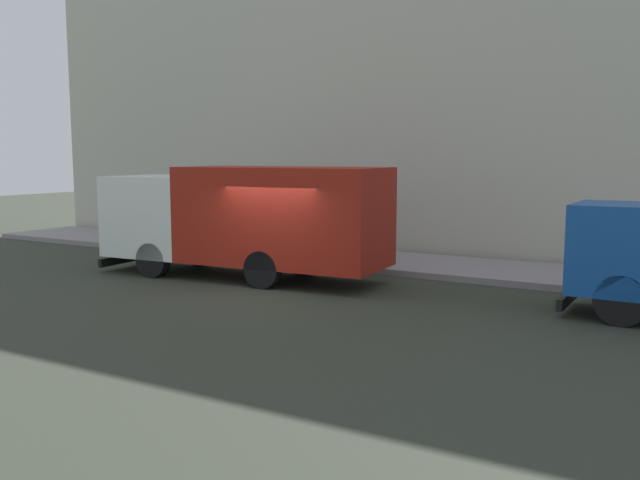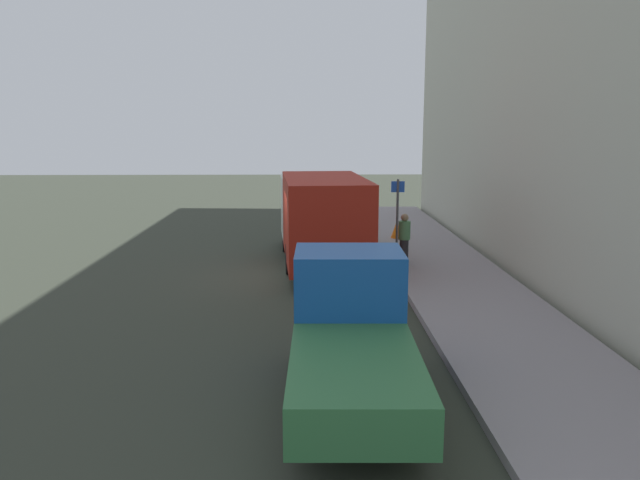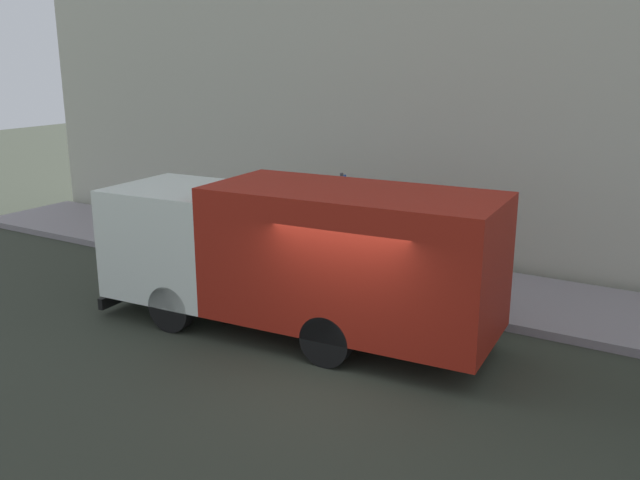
# 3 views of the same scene
# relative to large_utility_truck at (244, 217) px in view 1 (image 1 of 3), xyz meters

# --- Properties ---
(ground) EXTENTS (80.00, 80.00, 0.00)m
(ground) POSITION_rel_large_utility_truck_xyz_m (-0.82, -1.57, -1.65)
(ground) COLOR #2E3329
(sidewalk) EXTENTS (3.33, 30.00, 0.17)m
(sidewalk) POSITION_rel_large_utility_truck_xyz_m (3.84, -1.57, -1.56)
(sidewalk) COLOR gray
(sidewalk) RESTS_ON ground
(building_facade) EXTENTS (0.50, 30.00, 10.88)m
(building_facade) POSITION_rel_large_utility_truck_xyz_m (6.01, -1.57, 3.79)
(building_facade) COLOR #B7B7A3
(building_facade) RESTS_ON ground
(large_utility_truck) EXTENTS (2.88, 8.10, 2.96)m
(large_utility_truck) POSITION_rel_large_utility_truck_xyz_m (0.00, 0.00, 0.00)
(large_utility_truck) COLOR white
(large_utility_truck) RESTS_ON ground
(pedestrian_walking) EXTENTS (0.46, 0.46, 1.61)m
(pedestrian_walking) POSITION_rel_large_utility_truck_xyz_m (2.62, -0.73, -0.63)
(pedestrian_walking) COLOR #252428
(pedestrian_walking) RESTS_ON sidewalk
(traffic_cone_orange) EXTENTS (0.47, 0.47, 0.68)m
(traffic_cone_orange) POSITION_rel_large_utility_truck_xyz_m (3.07, 3.92, -1.13)
(traffic_cone_orange) COLOR orange
(traffic_cone_orange) RESTS_ON sidewalk
(street_sign_post) EXTENTS (0.44, 0.08, 2.59)m
(street_sign_post) POSITION_rel_large_utility_truck_xyz_m (2.56, 0.44, 0.06)
(street_sign_post) COLOR #4C5156
(street_sign_post) RESTS_ON sidewalk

